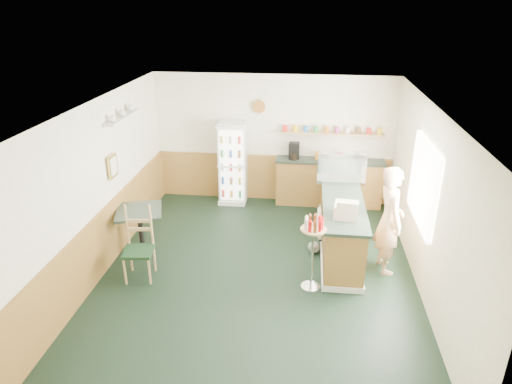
# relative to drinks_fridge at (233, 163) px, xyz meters

# --- Properties ---
(ground) EXTENTS (6.00, 6.00, 0.00)m
(ground) POSITION_rel_drinks_fridge_xyz_m (0.83, -2.74, -0.87)
(ground) COLOR black
(ground) RESTS_ON ground
(room_envelope) EXTENTS (5.04, 6.02, 2.72)m
(room_envelope) POSITION_rel_drinks_fridge_xyz_m (0.61, -2.01, 0.65)
(room_envelope) COLOR white
(room_envelope) RESTS_ON ground
(service_counter) EXTENTS (0.68, 3.01, 1.01)m
(service_counter) POSITION_rel_drinks_fridge_xyz_m (2.18, -1.66, -0.41)
(service_counter) COLOR #A77635
(service_counter) RESTS_ON ground
(back_counter) EXTENTS (2.24, 0.42, 1.69)m
(back_counter) POSITION_rel_drinks_fridge_xyz_m (2.02, 0.06, -0.32)
(back_counter) COLOR #A77635
(back_counter) RESTS_ON ground
(drinks_fridge) EXTENTS (0.58, 0.51, 1.75)m
(drinks_fridge) POSITION_rel_drinks_fridge_xyz_m (0.00, 0.00, 0.00)
(drinks_fridge) COLOR silver
(drinks_fridge) RESTS_ON ground
(display_case) EXTENTS (0.86, 0.45, 0.49)m
(display_case) POSITION_rel_drinks_fridge_xyz_m (2.18, -1.08, 0.38)
(display_case) COLOR silver
(display_case) RESTS_ON service_counter
(cash_register) EXTENTS (0.40, 0.42, 0.21)m
(cash_register) POSITION_rel_drinks_fridge_xyz_m (2.18, -2.58, 0.24)
(cash_register) COLOR beige
(cash_register) RESTS_ON service_counter
(shopkeeper) EXTENTS (0.52, 0.66, 1.78)m
(shopkeeper) POSITION_rel_drinks_fridge_xyz_m (2.88, -2.38, 0.02)
(shopkeeper) COLOR tan
(shopkeeper) RESTS_ON ground
(condiment_stand) EXTENTS (0.38, 0.38, 1.18)m
(condiment_stand) POSITION_rel_drinks_fridge_xyz_m (1.69, -3.04, -0.07)
(condiment_stand) COLOR silver
(condiment_stand) RESTS_ON ground
(newspaper_rack) EXTENTS (0.09, 0.40, 0.48)m
(newspaper_rack) POSITION_rel_drinks_fridge_xyz_m (1.83, -1.82, -0.40)
(newspaper_rack) COLOR black
(newspaper_rack) RESTS_ON ground
(cafe_table) EXTENTS (0.93, 0.93, 0.82)m
(cafe_table) POSITION_rel_drinks_fridge_xyz_m (-1.22, -2.34, -0.30)
(cafe_table) COLOR black
(cafe_table) RESTS_ON ground
(cafe_chair) EXTENTS (0.49, 0.49, 1.19)m
(cafe_chair) POSITION_rel_drinks_fridge_xyz_m (-0.98, -2.99, -0.25)
(cafe_chair) COLOR black
(cafe_chair) RESTS_ON ground
(dog_doorstop) EXTENTS (0.20, 0.26, 0.25)m
(dog_doorstop) POSITION_rel_drinks_fridge_xyz_m (1.74, -2.01, -0.76)
(dog_doorstop) COLOR gray
(dog_doorstop) RESTS_ON ground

